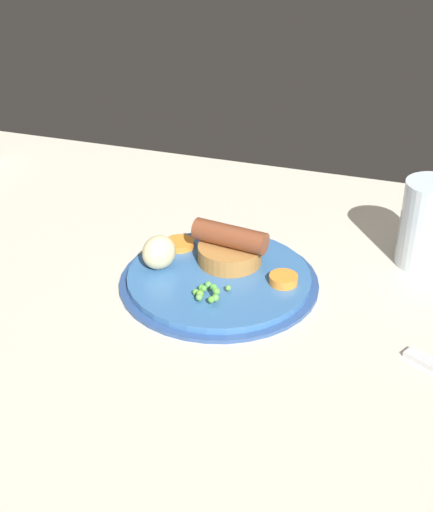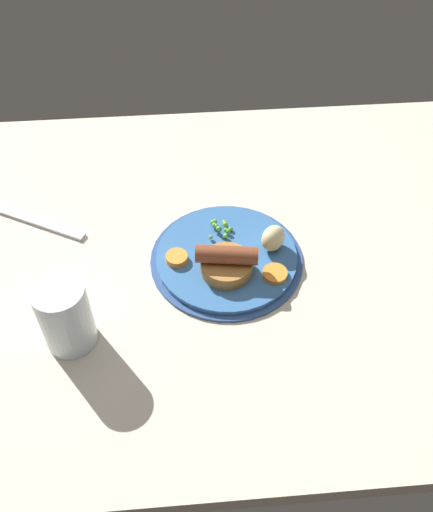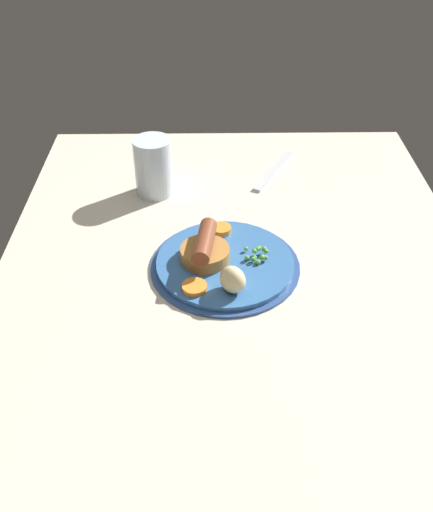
% 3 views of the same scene
% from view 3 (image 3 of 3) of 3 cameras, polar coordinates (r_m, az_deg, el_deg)
% --- Properties ---
extents(dining_table, '(1.10, 0.80, 0.03)m').
position_cam_3_polar(dining_table, '(0.92, 2.17, -3.79)').
color(dining_table, beige).
rests_on(dining_table, ground).
extents(dinner_plate, '(0.25, 0.25, 0.01)m').
position_cam_3_polar(dinner_plate, '(0.95, 0.86, -0.84)').
color(dinner_plate, '#2D4C84').
rests_on(dinner_plate, dining_table).
extents(sausage_pudding, '(0.10, 0.08, 0.05)m').
position_cam_3_polar(sausage_pudding, '(0.93, -1.17, 0.64)').
color(sausage_pudding, '#AD7538').
rests_on(sausage_pudding, dinner_plate).
extents(pea_pile, '(0.04, 0.04, 0.02)m').
position_cam_3_polar(pea_pile, '(0.94, 4.10, 0.15)').
color(pea_pile, '#5EB440').
rests_on(pea_pile, dinner_plate).
extents(potato_chunk_1, '(0.05, 0.06, 0.04)m').
position_cam_3_polar(potato_chunk_1, '(0.87, 1.63, -2.38)').
color(potato_chunk_1, beige).
rests_on(potato_chunk_1, dinner_plate).
extents(carrot_slice_0, '(0.05, 0.05, 0.01)m').
position_cam_3_polar(carrot_slice_0, '(0.88, -2.22, -3.13)').
color(carrot_slice_0, orange).
rests_on(carrot_slice_0, dinner_plate).
extents(carrot_slice_1, '(0.05, 0.05, 0.01)m').
position_cam_3_polar(carrot_slice_1, '(1.00, 0.47, 2.67)').
color(carrot_slice_1, orange).
rests_on(carrot_slice_1, dinner_plate).
extents(fork, '(0.17, 0.10, 0.01)m').
position_cam_3_polar(fork, '(1.22, 5.76, 8.49)').
color(fork, silver).
rests_on(fork, dining_table).
extents(drinking_glass, '(0.07, 0.07, 0.11)m').
position_cam_3_polar(drinking_glass, '(1.12, -6.32, 8.85)').
color(drinking_glass, silver).
rests_on(drinking_glass, dining_table).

